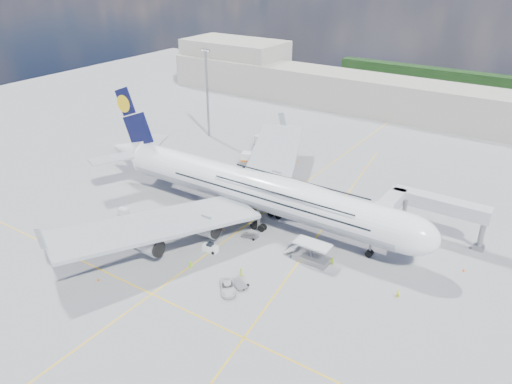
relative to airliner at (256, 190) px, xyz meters
The scene contains 31 objects.
ground 12.13m from the airliner, 91.49° to the right, with size 300.00×300.00×0.00m, color gray.
taxi_line_main 12.13m from the airliner, 91.49° to the right, with size 0.25×220.00×0.01m, color yellow.
taxi_line_cross 30.78m from the airliner, 90.50° to the right, with size 120.00×0.25×0.01m, color yellow.
taxi_line_diag 15.36m from the airliner, ahead, with size 0.25×100.00×0.01m, color yellow.
airliner is the anchor object (origin of this frame).
jet_bridge 31.50m from the airliner, 20.31° to the left, with size 18.80×12.10×8.50m.
cargo_loader 18.87m from the airliner, 23.23° to the right, with size 8.53×3.20×3.67m.
light_mast 53.72m from the airliner, 139.00° to the left, with size 3.00×0.70×25.50m.
terminal 85.00m from the airliner, 90.18° to the left, with size 180.00×16.00×12.00m, color #B2AD9E.
hangar 114.20m from the airliner, 127.98° to the left, with size 40.00×22.00×18.00m, color #B2AD9E.
dolly_row_a 17.76m from the airliner, 139.96° to the right, with size 3.02×2.23×0.40m.
dolly_row_b 19.54m from the airliner, 131.31° to the right, with size 3.56×2.30×0.49m.
dolly_row_c 16.06m from the airliner, 143.79° to the right, with size 3.30×1.96×0.46m.
dolly_back 28.36m from the airliner, 149.53° to the right, with size 2.92×1.90×1.71m.
dolly_nose_far 23.62m from the airliner, 63.37° to the right, with size 3.78×3.15×0.49m.
dolly_nose_near 9.72m from the airliner, 65.76° to the right, with size 3.55×2.55×0.47m.
baggage_tug 15.98m from the airliner, 91.00° to the right, with size 2.96×1.61×1.77m.
catering_truck_inner 27.06m from the airliner, 125.16° to the left, with size 7.31×4.37×4.07m.
catering_truck_outer 39.16m from the airliner, 119.76° to the left, with size 7.21×3.40×4.16m.
service_van 25.18m from the airliner, 67.19° to the right, with size 2.26×4.90×1.36m, color silver.
crew_nose 34.89m from the airliner, 15.11° to the right, with size 0.60×0.39×1.64m, color #D6E818.
crew_loader 22.11m from the airliner, 17.41° to the right, with size 0.77×0.60×1.58m, color #BDFC1A.
crew_wing 21.65m from the airliner, 129.41° to the right, with size 1.05×0.44×1.79m, color #B5FB1A.
crew_van 20.81m from the airliner, 63.50° to the right, with size 0.75×0.49×1.53m, color #BCEA18.
crew_tug 21.95m from the airliner, 88.82° to the right, with size 1.03×0.59×1.59m, color #9BEC18.
cone_nose 40.98m from the airliner, ahead, with size 0.49×0.49×0.63m.
cone_wing_left_inner 12.83m from the airliner, 105.44° to the left, with size 0.40×0.40×0.51m.
cone_wing_left_outer 33.39m from the airliner, 104.06° to the left, with size 0.44×0.44×0.57m.
cone_wing_right_inner 10.25m from the airliner, 111.95° to the right, with size 0.42×0.42×0.54m.
cone_wing_right_outer 34.64m from the airliner, 107.72° to the right, with size 0.41×0.41×0.53m.
cone_tail 36.54m from the airliner, behind, with size 0.41×0.41×0.53m.
Camera 1 is at (50.31, -64.93, 50.18)m, focal length 35.00 mm.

